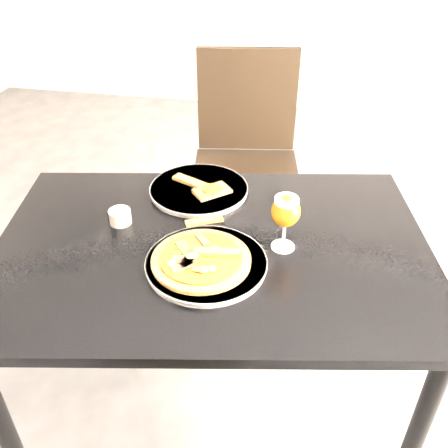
% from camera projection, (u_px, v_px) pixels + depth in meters
% --- Properties ---
extents(ground, '(6.00, 6.00, 0.00)m').
position_uv_depth(ground, '(210.00, 425.00, 1.75)').
color(ground, '#48484A').
rests_on(ground, ground).
extents(dining_table, '(1.32, 0.99, 0.75)m').
position_uv_depth(dining_table, '(212.00, 269.00, 1.43)').
color(dining_table, black).
rests_on(dining_table, ground).
extents(chair_far, '(0.52, 0.52, 1.00)m').
position_uv_depth(chair_far, '(246.00, 158.00, 2.23)').
color(chair_far, black).
rests_on(chair_far, ground).
extents(plate_main, '(0.35, 0.35, 0.02)m').
position_uv_depth(plate_main, '(206.00, 264.00, 1.30)').
color(plate_main, silver).
rests_on(plate_main, dining_table).
extents(pizza, '(0.26, 0.26, 0.03)m').
position_uv_depth(pizza, '(202.00, 259.00, 1.29)').
color(pizza, '#8F5D22').
rests_on(pizza, plate_main).
extents(plate_second, '(0.35, 0.35, 0.02)m').
position_uv_depth(plate_second, '(199.00, 189.00, 1.60)').
color(plate_second, silver).
rests_on(plate_second, dining_table).
extents(crust_scraps, '(0.21, 0.15, 0.02)m').
position_uv_depth(crust_scraps, '(205.00, 188.00, 1.58)').
color(crust_scraps, '#8F5D22').
rests_on(crust_scraps, plate_second).
extents(loose_crust, '(0.11, 0.07, 0.01)m').
position_uv_depth(loose_crust, '(204.00, 221.00, 1.46)').
color(loose_crust, '#8F5D22').
rests_on(loose_crust, dining_table).
extents(sauce_cup, '(0.06, 0.06, 0.04)m').
position_uv_depth(sauce_cup, '(120.00, 216.00, 1.45)').
color(sauce_cup, silver).
rests_on(sauce_cup, dining_table).
extents(beer_glass, '(0.08, 0.08, 0.16)m').
position_uv_depth(beer_glass, '(286.00, 212.00, 1.30)').
color(beer_glass, white).
rests_on(beer_glass, dining_table).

